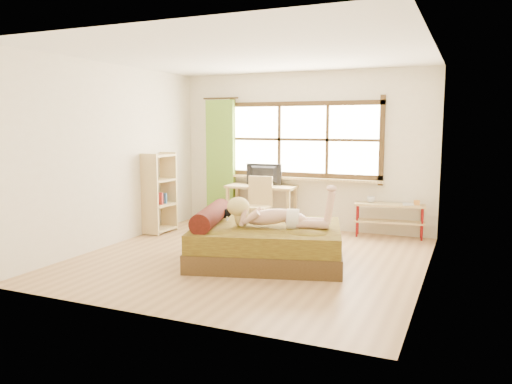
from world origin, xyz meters
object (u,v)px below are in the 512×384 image
at_px(woman, 277,205).
at_px(desk, 262,191).
at_px(bed, 264,242).
at_px(bookshelf, 160,193).
at_px(pipe_shelf, 390,213).
at_px(chair, 258,202).
at_px(kitten, 222,212).

height_order(woman, desk, woman).
relative_size(bed, bookshelf, 1.71).
relative_size(bed, pipe_shelf, 2.03).
relative_size(desk, pipe_shelf, 1.10).
bearing_deg(woman, chair, 104.43).
bearing_deg(woman, kitten, 154.45).
height_order(bed, woman, woman).
bearing_deg(bookshelf, bed, -21.89).
distance_m(desk, chair, 0.40).
distance_m(woman, kitten, 0.90).
height_order(woman, bookshelf, bookshelf).
bearing_deg(desk, bed, -69.91).
xyz_separation_m(pipe_shelf, bookshelf, (-3.61, -1.15, 0.27)).
bearing_deg(woman, desk, 101.91).
bearing_deg(bookshelf, kitten, -26.86).
height_order(kitten, chair, chair).
distance_m(woman, bookshelf, 2.69).
xyz_separation_m(woman, desk, (-1.07, 2.04, -0.12)).
height_order(woman, pipe_shelf, woman).
height_order(desk, chair, chair).
distance_m(chair, bookshelf, 1.66).
relative_size(pipe_shelf, bookshelf, 0.84).
relative_size(bed, woman, 1.69).
height_order(woman, chair, woman).
relative_size(chair, bookshelf, 0.71).
bearing_deg(bookshelf, woman, -20.99).
bearing_deg(chair, kitten, -89.59).
bearing_deg(kitten, bed, -25.29).
relative_size(kitten, desk, 0.23).
distance_m(bed, woman, 0.55).
bearing_deg(desk, kitten, -87.48).
xyz_separation_m(chair, pipe_shelf, (2.09, 0.49, -0.12)).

